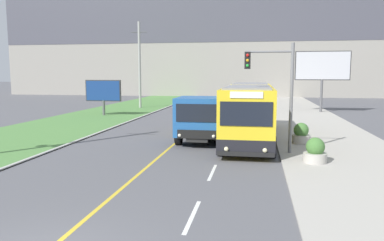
{
  "coord_description": "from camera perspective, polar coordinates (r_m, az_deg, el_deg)",
  "views": [
    {
      "loc": [
        4.4,
        -6.33,
        3.83
      ],
      "look_at": [
        1.1,
        12.63,
        1.4
      ],
      "focal_mm": 35.0,
      "sensor_mm": 36.0,
      "label": 1
    }
  ],
  "objects": [
    {
      "name": "billboard_large",
      "position": [
        38.69,
        19.27,
        7.66
      ],
      "size": [
        5.17,
        0.24,
        5.98
      ],
      "color": "#59595B",
      "rests_on": "ground_plane"
    },
    {
      "name": "apartment_block_background",
      "position": [
        66.61,
        6.21,
        14.81
      ],
      "size": [
        80.0,
        8.04,
        25.43
      ],
      "color": "gray",
      "rests_on": "ground_plane"
    },
    {
      "name": "billboard_small",
      "position": [
        34.97,
        -13.37,
        4.31
      ],
      "size": [
        3.33,
        0.24,
        3.24
      ],
      "color": "#59595B",
      "rests_on": "ground_plane"
    },
    {
      "name": "traffic_light_mast",
      "position": [
        18.06,
        12.75,
        5.52
      ],
      "size": [
        2.28,
        0.32,
        5.23
      ],
      "color": "slate",
      "rests_on": "ground_plane"
    },
    {
      "name": "planter_round_second",
      "position": [
        21.07,
        16.28,
        -2.02
      ],
      "size": [
        0.99,
        0.99,
        1.11
      ],
      "color": "#B7B2A8",
      "rests_on": "sidewalk_right"
    },
    {
      "name": "planter_round_near",
      "position": [
        16.7,
        18.25,
        -4.52
      ],
      "size": [
        0.98,
        0.98,
        1.07
      ],
      "color": "#B7B2A8",
      "rests_on": "sidewalk_right"
    },
    {
      "name": "city_bus",
      "position": [
        21.91,
        8.67,
        1.32
      ],
      "size": [
        2.68,
        11.86,
        3.19
      ],
      "color": "yellow",
      "rests_on": "ground_plane"
    },
    {
      "name": "utility_pole_far",
      "position": [
        42.2,
        -7.99,
        8.41
      ],
      "size": [
        1.8,
        0.28,
        9.45
      ],
      "color": "#9E9E99",
      "rests_on": "ground_plane"
    },
    {
      "name": "dump_truck",
      "position": [
        20.88,
        1.62,
        0.24
      ],
      "size": [
        2.59,
        6.68,
        2.56
      ],
      "color": "black",
      "rests_on": "ground_plane"
    }
  ]
}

